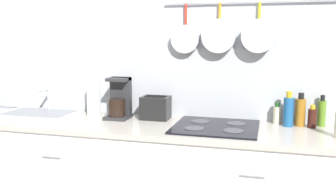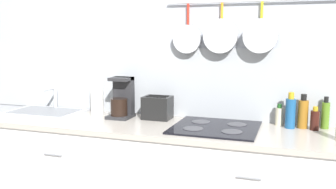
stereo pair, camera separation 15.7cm
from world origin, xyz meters
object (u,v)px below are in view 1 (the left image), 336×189
Objects in this scene: toaster at (156,108)px; bottle_hot_sauce at (288,111)px; bottle_olive_oil at (300,111)px; coffee_maker at (119,101)px; bottle_cooking_wine at (322,113)px; bottle_sesame_oil at (312,118)px; paper_towel_roll at (93,99)px; bottle_dish_soap at (277,115)px.

bottle_hot_sauce reaches higher than toaster.
coffee_maker is at bearing -176.22° from bottle_olive_oil.
bottle_cooking_wine is at bearing 4.70° from coffee_maker.
bottle_hot_sauce reaches higher than bottle_sesame_oil.
bottle_olive_oil is (1.29, 0.09, -0.03)m from coffee_maker.
paper_towel_roll is 1.66m from bottle_cooking_wine.
bottle_cooking_wine is at bearing 4.00° from toaster.
bottle_cooking_wine is (0.14, 0.03, -0.01)m from bottle_olive_oil.
bottle_hot_sauce is at bearing 1.11° from toaster.
bottle_olive_oil is 1.47× the size of bottle_sesame_oil.
coffee_maker is 1.96× the size of bottle_sesame_oil.
toaster is at bearing -175.22° from bottle_dish_soap.
bottle_cooking_wine is at bearing 12.99° from bottle_olive_oil.
paper_towel_roll reaches higher than bottle_olive_oil.
paper_towel_roll is at bearing -178.46° from toaster.
bottle_olive_oil is at bearing -8.96° from bottle_dish_soap.
bottle_dish_soap is 0.29m from bottle_cooking_wine.
toaster is (0.28, 0.04, -0.04)m from coffee_maker.
bottle_sesame_oil is 0.10m from bottle_cooking_wine.
bottle_hot_sauce is at bearing 178.37° from bottle_sesame_oil.
bottle_olive_oil is (1.52, 0.06, -0.03)m from paper_towel_roll.
bottle_dish_soap is at bearing -178.33° from bottle_cooking_wine.
toaster is at bearing -176.00° from bottle_cooking_wine.
coffee_maker is (0.22, -0.02, -0.01)m from paper_towel_roll.
toaster reaches higher than bottle_dish_soap.
bottle_dish_soap is at bearing 3.60° from paper_towel_roll.
bottle_cooking_wine is at bearing 15.93° from bottle_hot_sauce.
coffee_maker is 0.28m from toaster.
bottle_hot_sauce is (0.07, -0.05, 0.04)m from bottle_dish_soap.
bottle_sesame_oil is (0.23, -0.06, 0.00)m from bottle_dish_soap.
bottle_dish_soap is 0.10m from bottle_hot_sauce.
toaster is 1.16m from bottle_cooking_wine.
paper_towel_roll is at bearing -176.74° from bottle_cooking_wine.
bottle_sesame_oil is (0.07, -0.03, -0.03)m from bottle_olive_oil.
bottle_hot_sauce is (0.94, 0.02, 0.02)m from toaster.
paper_towel_roll reaches higher than bottle_cooking_wine.
coffee_maker reaches higher than bottle_dish_soap.
paper_towel_roll is at bearing -177.66° from bottle_olive_oil.
bottle_dish_soap is at bearing 171.04° from bottle_olive_oil.
paper_towel_roll is at bearing -179.02° from bottle_sesame_oil.
toaster is 0.87m from bottle_dish_soap.
coffee_maker is 1.22m from bottle_hot_sauce.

